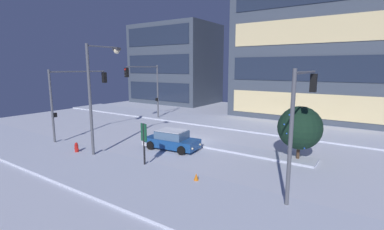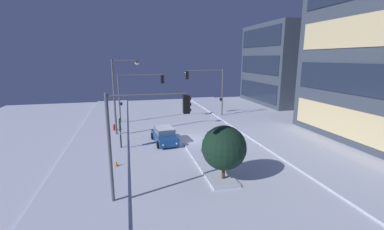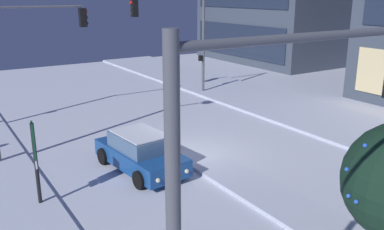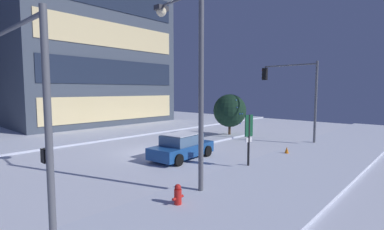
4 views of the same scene
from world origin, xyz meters
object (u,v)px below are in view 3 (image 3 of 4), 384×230
(car_near, at_px, (141,152))
(traffic_light_corner_near_left, at_px, (24,40))
(traffic_light_corner_near_right, at_px, (287,162))
(parking_info_sign, at_px, (35,154))
(street_lamp_arched, at_px, (3,34))
(traffic_light_corner_far_left, at_px, (178,27))

(car_near, bearing_deg, traffic_light_corner_near_left, -172.62)
(traffic_light_corner_near_right, bearing_deg, parking_info_sign, 99.63)
(car_near, xyz_separation_m, street_lamp_arched, (-3.50, -3.83, 4.38))
(traffic_light_corner_far_left, height_order, traffic_light_corner_near_left, traffic_light_corner_far_left)
(traffic_light_corner_near_right, relative_size, traffic_light_corner_far_left, 0.95)
(car_near, distance_m, traffic_light_corner_far_left, 12.55)
(traffic_light_corner_near_right, height_order, traffic_light_corner_far_left, traffic_light_corner_far_left)
(traffic_light_corner_near_right, bearing_deg, car_near, 75.97)
(car_near, distance_m, traffic_light_corner_near_right, 10.83)
(street_lamp_arched, height_order, parking_info_sign, street_lamp_arched)
(car_near, relative_size, traffic_light_corner_near_left, 0.73)
(traffic_light_corner_near_right, xyz_separation_m, parking_info_sign, (-8.99, -1.53, -2.57))
(traffic_light_corner_near_left, height_order, street_lamp_arched, street_lamp_arched)
(traffic_light_corner_near_left, bearing_deg, car_near, -77.28)
(traffic_light_corner_near_right, height_order, street_lamp_arched, street_lamp_arched)
(car_near, height_order, parking_info_sign, parking_info_sign)
(traffic_light_corner_near_right, relative_size, parking_info_sign, 2.22)
(car_near, height_order, traffic_light_corner_far_left, traffic_light_corner_far_left)
(traffic_light_corner_near_right, distance_m, traffic_light_corner_near_left, 18.89)
(car_near, xyz_separation_m, traffic_light_corner_far_left, (-9.45, 7.34, 3.79))
(car_near, distance_m, parking_info_sign, 4.23)
(traffic_light_corner_near_left, bearing_deg, traffic_light_corner_far_left, 2.81)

